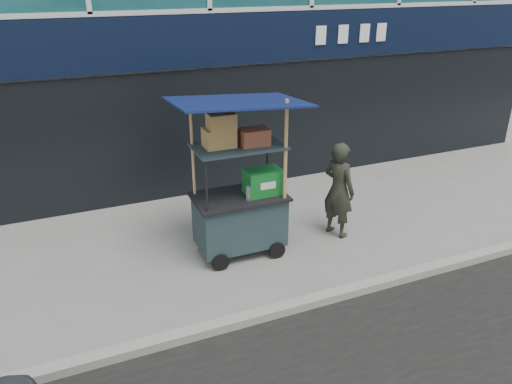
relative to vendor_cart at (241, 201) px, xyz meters
name	(u,v)px	position (x,y,z in m)	size (l,w,h in m)	color
ground	(309,296)	(0.41, -1.45, -0.87)	(80.00, 80.00, 0.00)	slate
curb	(316,300)	(0.41, -1.65, -0.81)	(80.00, 0.18, 0.12)	gray
vendor_cart	(241,201)	(0.00, 0.00, 0.00)	(1.84, 1.32, 2.48)	#1C2C30
vendor_man	(339,190)	(1.67, -0.08, -0.07)	(0.58, 0.38, 1.60)	#26291E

